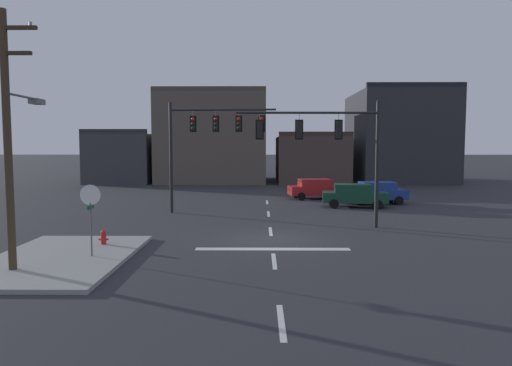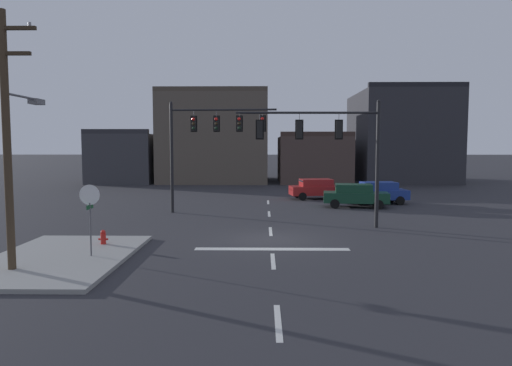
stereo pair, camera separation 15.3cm
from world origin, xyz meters
The scene contains 13 objects.
ground_plane centered at (0.00, 0.00, 0.00)m, with size 400.00×400.00×0.00m, color #2B2B30.
sidewalk_near_corner centered at (-7.98, -4.00, 0.07)m, with size 5.00×8.00×0.15m, color gray.
stop_bar_paint centered at (0.00, -2.00, 0.00)m, with size 6.40×0.50×0.01m, color silver.
lane_centreline centered at (0.00, 2.00, 0.00)m, with size 0.16×26.40×0.01m.
signal_mast_near_side centered at (3.13, 3.14, 4.53)m, with size 7.41×0.42×6.63m.
signal_mast_far_side centered at (-3.91, 8.33, 4.98)m, with size 6.73×0.73×7.04m.
stop_sign centered at (-6.82, -3.89, 2.14)m, with size 0.76×0.64×2.83m.
car_lot_nearside centered at (3.95, 16.19, 0.86)m, with size 4.63×2.42×1.61m.
car_lot_middle centered at (8.00, 13.22, 0.86)m, with size 4.57×2.23×1.61m.
car_lot_farside centered at (6.00, 11.23, 0.86)m, with size 4.60×2.31×1.61m.
utility_pole centered at (-8.79, -5.64, 4.75)m, with size 2.20×2.57×8.65m.
fire_hydrant centered at (-7.09, -1.80, 0.33)m, with size 0.40×0.30×0.75m.
building_row centered at (2.84, 35.21, 4.64)m, with size 41.43×12.92×10.99m.
Camera 1 is at (-0.51, -21.03, 4.28)m, focal length 32.77 mm.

